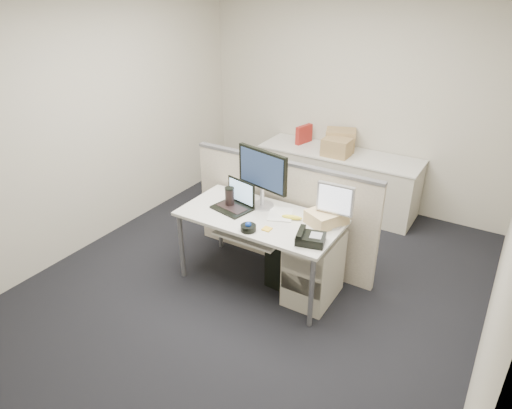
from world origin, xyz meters
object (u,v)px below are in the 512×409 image
Objects in this scene: desk at (260,222)px; desk_phone at (311,239)px; monitor_main at (262,179)px; laptop at (232,197)px.

desk_phone is (0.60, -0.18, 0.10)m from desk.
monitor_main is 0.33m from laptop.
monitor_main is at bearing 137.66° from desk_phone.
monitor_main is (-0.08, 0.18, 0.35)m from desk.
desk is 6.40× the size of desk_phone.
desk is at bearing 15.99° from laptop.
monitor_main is 1.66× the size of laptop.
laptop is at bearing 155.38° from desk_phone.
desk is 2.60× the size of monitor_main.
laptop is at bearing -124.58° from monitor_main.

